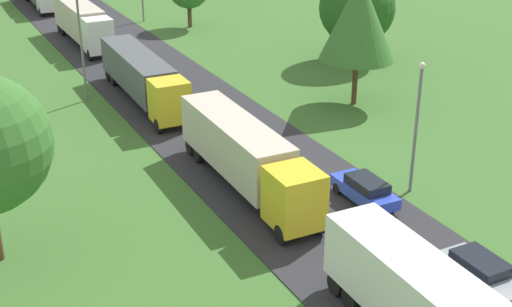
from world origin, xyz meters
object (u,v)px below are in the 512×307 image
object	(u,v)px
tree_birch	(357,7)
tree_maple	(359,18)
car_fourth	(365,190)
truck_third	(142,76)
truck_fourth	(82,22)
lamppost_second	(417,121)
car_third	(482,273)
lamppost_third	(81,39)
truck_second	(245,154)

from	to	relation	value
tree_birch	tree_maple	distance (m)	11.71
tree_birch	car_fourth	bearing A→B (deg)	-123.63
truck_third	tree_maple	size ratio (longest dim) A/B	1.48
truck_third	truck_fourth	world-z (taller)	truck_fourth
tree_birch	tree_maple	world-z (taller)	tree_maple
lamppost_second	tree_maple	size ratio (longest dim) A/B	0.79
lamppost_second	tree_birch	bearing A→B (deg)	62.24
car_third	tree_maple	size ratio (longest dim) A/B	0.46
car_fourth	lamppost_second	xyz separation A→B (m)	(3.21, 0.02, 3.45)
car_fourth	lamppost_second	world-z (taller)	lamppost_second
tree_maple	car_fourth	bearing A→B (deg)	-122.68
truck_fourth	lamppost_second	world-z (taller)	lamppost_second
lamppost_second	car_third	bearing A→B (deg)	-110.48
car_third	car_fourth	world-z (taller)	car_third
truck_fourth	car_third	distance (m)	49.17
car_third	car_fourth	size ratio (longest dim) A/B	0.99
truck_fourth	tree_birch	distance (m)	26.42
car_fourth	truck_third	bearing A→B (deg)	103.93
truck_fourth	tree_birch	size ratio (longest dim) A/B	1.56
lamppost_second	lamppost_third	size ratio (longest dim) A/B	0.88
lamppost_third	tree_maple	world-z (taller)	tree_maple
lamppost_second	lamppost_third	bearing A→B (deg)	117.49
tree_maple	lamppost_third	bearing A→B (deg)	150.39
truck_second	car_third	world-z (taller)	truck_second
car_third	lamppost_second	distance (m)	10.36
truck_third	lamppost_third	size ratio (longest dim) A/B	1.65
car_fourth	truck_second	bearing A→B (deg)	137.44
truck_second	tree_maple	size ratio (longest dim) A/B	1.41
truck_second	truck_fourth	bearing A→B (deg)	89.88
truck_second	lamppost_third	distance (m)	19.65
truck_third	truck_fourth	size ratio (longest dim) A/B	1.12
car_third	lamppost_third	distance (m)	34.20
tree_maple	lamppost_second	bearing A→B (deg)	-112.06
truck_fourth	lamppost_third	xyz separation A→B (m)	(-4.14, -16.13, 2.56)
truck_second	car_third	xyz separation A→B (m)	(4.81, -13.75, -1.34)
lamppost_second	tree_birch	size ratio (longest dim) A/B	0.93
car_third	tree_birch	world-z (taller)	tree_birch
truck_fourth	tree_maple	distance (m)	29.89
truck_fourth	lamppost_second	bearing A→B (deg)	-78.41
truck_third	lamppost_second	xyz separation A→B (m)	(8.50, -21.33, 2.20)
lamppost_second	tree_maple	bearing A→B (deg)	67.94
truck_second	lamppost_third	size ratio (longest dim) A/B	1.58
lamppost_third	car_fourth	bearing A→B (deg)	-68.97
tree_birch	lamppost_second	bearing A→B (deg)	-117.76
truck_fourth	lamppost_third	world-z (taller)	lamppost_third
car_third	car_fourth	distance (m)	9.14
truck_third	car_fourth	xyz separation A→B (m)	(5.30, -21.35, -1.25)
truck_third	lamppost_third	world-z (taller)	lamppost_third
truck_second	truck_fourth	distance (m)	35.17
truck_fourth	lamppost_second	size ratio (longest dim) A/B	1.67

